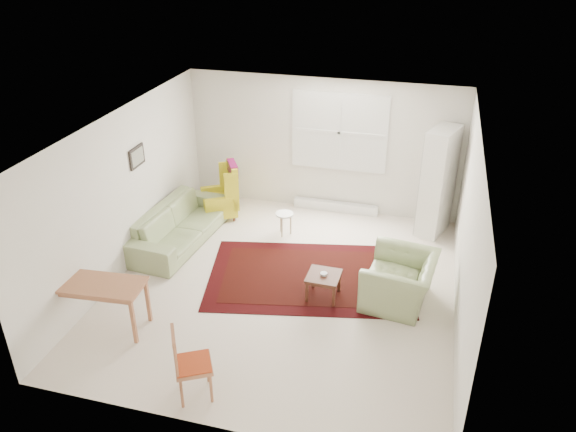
% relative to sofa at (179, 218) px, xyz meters
% --- Properties ---
extents(room, '(5.04, 5.54, 2.51)m').
position_rel_sofa_xyz_m(room, '(2.07, -0.64, 0.81)').
color(room, silver).
rests_on(room, ground).
extents(rug, '(3.42, 2.56, 0.03)m').
position_rel_sofa_xyz_m(rug, '(2.38, -0.50, -0.43)').
color(rug, black).
rests_on(rug, ground).
extents(sofa, '(1.05, 2.28, 0.89)m').
position_rel_sofa_xyz_m(sofa, '(0.00, 0.00, 0.00)').
color(sofa, '#899865').
rests_on(sofa, ground).
extents(armchair, '(1.08, 1.19, 0.85)m').
position_rel_sofa_xyz_m(armchair, '(3.75, -0.77, -0.02)').
color(armchair, '#899865').
rests_on(armchair, ground).
extents(wingback_chair, '(0.87, 0.86, 1.06)m').
position_rel_sofa_xyz_m(wingback_chair, '(0.32, 1.02, 0.08)').
color(wingback_chair, yellow).
rests_on(wingback_chair, ground).
extents(coffee_table, '(0.48, 0.48, 0.38)m').
position_rel_sofa_xyz_m(coffee_table, '(2.69, -0.95, -0.26)').
color(coffee_table, '#492316').
rests_on(coffee_table, ground).
extents(stool, '(0.40, 0.40, 0.41)m').
position_rel_sofa_xyz_m(stool, '(1.65, 0.70, -0.24)').
color(stool, white).
rests_on(stool, ground).
extents(cabinet, '(0.62, 0.85, 1.90)m').
position_rel_sofa_xyz_m(cabinet, '(4.15, 1.50, 0.50)').
color(cabinet, white).
rests_on(cabinet, ground).
extents(desk, '(1.15, 0.64, 0.70)m').
position_rel_sofa_xyz_m(desk, '(0.01, -2.38, -0.10)').
color(desk, '#A56642').
rests_on(desk, ground).
extents(desk_chair, '(0.55, 0.55, 0.93)m').
position_rel_sofa_xyz_m(desk_chair, '(1.65, -3.20, 0.02)').
color(desk_chair, '#A56642').
rests_on(desk_chair, ground).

